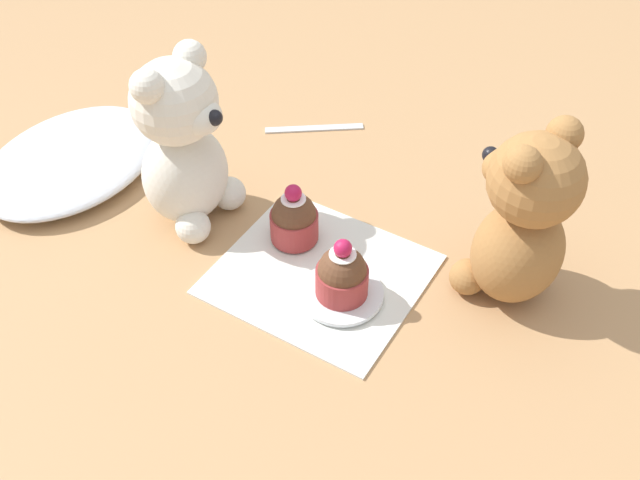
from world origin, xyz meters
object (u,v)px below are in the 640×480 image
at_px(teddy_bear_cream, 183,145).
at_px(cupcake_near_tan_bear, 342,274).
at_px(cupcake_near_cream_bear, 294,219).
at_px(saucer_plate, 342,293).
at_px(teaspoon, 314,128).
at_px(teddy_bear_tan, 523,220).

height_order(teddy_bear_cream, cupcake_near_tan_bear, teddy_bear_cream).
bearing_deg(cupcake_near_cream_bear, saucer_plate, -118.42).
height_order(cupcake_near_tan_bear, teaspoon, cupcake_near_tan_bear).
height_order(teddy_bear_tan, cupcake_near_tan_bear, teddy_bear_tan).
bearing_deg(teddy_bear_tan, cupcake_near_cream_bear, -61.09).
height_order(teddy_bear_tan, cupcake_near_cream_bear, teddy_bear_tan).
bearing_deg(teaspoon, teddy_bear_tan, -58.74).
xyz_separation_m(teddy_bear_tan, teaspoon, (0.15, 0.34, -0.10)).
relative_size(teddy_bear_cream, saucer_plate, 2.37).
xyz_separation_m(cupcake_near_tan_bear, teaspoon, (0.25, 0.19, -0.04)).
relative_size(cupcake_near_cream_bear, saucer_plate, 0.85).
xyz_separation_m(teddy_bear_cream, saucer_plate, (-0.03, -0.23, -0.10)).
xyz_separation_m(saucer_plate, teaspoon, (0.25, 0.19, -0.01)).
distance_m(saucer_plate, teaspoon, 0.32).
relative_size(cupcake_near_tan_bear, teaspoon, 0.56).
bearing_deg(teddy_bear_cream, teaspoon, -8.05).
relative_size(teddy_bear_tan, cupcake_near_tan_bear, 2.78).
height_order(cupcake_near_cream_bear, cupcake_near_tan_bear, cupcake_near_tan_bear).
distance_m(teddy_bear_cream, teddy_bear_tan, 0.38).
bearing_deg(cupcake_near_tan_bear, teddy_bear_tan, -53.81).
bearing_deg(teddy_bear_tan, teddy_bear_cream, -62.17).
bearing_deg(teddy_bear_tan, teaspoon, -97.68).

